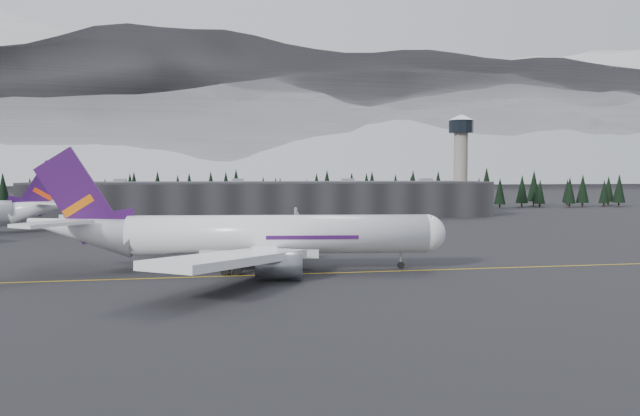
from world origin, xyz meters
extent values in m
plane|color=black|center=(0.00, 0.00, 0.00)|extent=(1400.00, 1400.00, 0.00)
cube|color=gold|center=(0.00, -2.00, 0.01)|extent=(400.00, 0.40, 0.02)
cube|color=black|center=(0.00, 125.00, 6.00)|extent=(160.00, 30.00, 12.00)
cube|color=#333335|center=(0.00, 125.00, 12.30)|extent=(160.00, 30.00, 0.60)
cylinder|color=gray|center=(75.00, 128.00, 16.00)|extent=(5.20, 5.20, 32.00)
cylinder|color=black|center=(75.00, 128.00, 33.25)|extent=(9.20, 9.20, 4.50)
cone|color=silver|center=(75.00, 128.00, 36.70)|extent=(10.00, 10.00, 2.00)
cube|color=black|center=(0.00, 162.00, 7.50)|extent=(360.00, 20.00, 15.00)
cylinder|color=white|center=(-9.91, 2.97, 5.77)|extent=(48.67, 12.29, 6.30)
sphere|color=white|center=(14.04, -0.05, 5.77)|extent=(6.30, 6.30, 6.30)
cone|color=white|center=(-41.13, 6.91, 6.71)|extent=(18.28, 8.45, 9.11)
cube|color=white|center=(-14.11, 19.89, 4.09)|extent=(18.29, 30.46, 2.69)
cylinder|color=gray|center=(-8.59, 13.38, 2.31)|extent=(7.27, 4.81, 3.99)
cube|color=white|center=(-18.19, -12.38, 4.09)|extent=(23.80, 28.86, 2.69)
cylinder|color=gray|center=(-11.22, -7.44, 2.31)|extent=(7.27, 4.81, 3.99)
cube|color=#37104D|center=(-41.65, 6.98, 12.07)|extent=(13.25, 2.19, 15.63)
cube|color=orange|center=(-41.45, 6.95, 10.49)|extent=(5.15, 1.22, 3.85)
cube|color=white|center=(-42.43, 13.42, 8.18)|extent=(8.83, 12.47, 0.52)
cube|color=white|center=(-44.00, 0.93, 8.18)|extent=(10.74, 12.05, 0.52)
cylinder|color=black|center=(9.87, 0.47, 1.57)|extent=(0.52, 0.52, 3.15)
cylinder|color=black|center=(-16.60, 8.57, 1.57)|extent=(0.52, 0.52, 3.15)
cylinder|color=black|center=(-17.78, -0.80, 1.57)|extent=(0.52, 0.52, 3.15)
cone|color=silver|center=(-64.41, 79.20, 6.48)|extent=(18.02, 10.48, 8.79)
cube|color=#31104C|center=(-63.92, 79.33, 11.64)|extent=(12.47, 3.98, 15.08)
cube|color=#F03D0E|center=(-64.12, 79.28, 10.12)|extent=(4.90, 1.89, 3.71)
cube|color=silver|center=(-60.81, 73.91, 7.90)|extent=(11.16, 11.03, 0.51)
cube|color=silver|center=(-64.12, 85.59, 7.90)|extent=(7.14, 11.91, 0.51)
imported|color=silver|center=(-49.91, 97.55, 0.67)|extent=(2.59, 5.00, 1.35)
imported|color=white|center=(8.13, 105.72, 0.75)|extent=(4.58, 2.35, 1.49)
camera|label=1|loc=(-21.86, -97.14, 15.74)|focal=35.00mm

